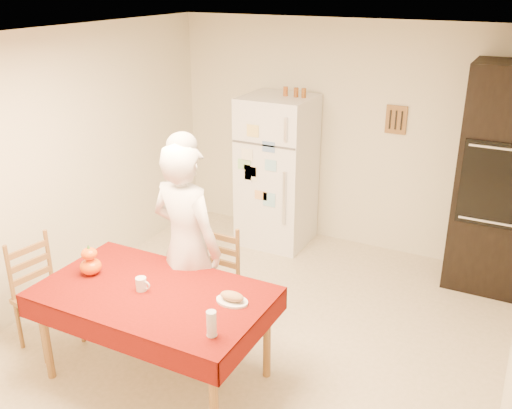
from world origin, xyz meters
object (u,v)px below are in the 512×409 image
Objects in this scene: dining_table at (154,299)px; oven_cabinet at (497,180)px; pumpkin_lower at (91,266)px; seated_woman at (187,247)px; wine_glass at (212,324)px; chair_left at (41,290)px; chair_far at (214,277)px; coffee_mug at (141,284)px; refrigerator at (277,172)px; bread_plate at (232,301)px.

oven_cabinet is at bearing 52.92° from dining_table.
seated_woman is at bearing 43.80° from pumpkin_lower.
seated_woman is 1.06m from wine_glass.
chair_left reaches higher than wine_glass.
coffee_mug is (-0.12, -0.80, 0.30)m from chair_far.
dining_table is at bearing 0.41° from pumpkin_lower.
refrigerator is 17.00× the size of coffee_mug.
oven_cabinet is 1.29× the size of dining_table.
oven_cabinet is 2.32× the size of chair_far.
chair_left is at bearing 35.68° from seated_woman.
oven_cabinet is 3.76m from pumpkin_lower.
dining_table is 9.66× the size of wine_glass.
wine_glass is (1.78, -0.21, 0.34)m from chair_left.
oven_cabinet is 3.27m from wine_glass.
coffee_mug is at bearing -2.44° from pumpkin_lower.
chair_far is 9.50× the size of coffee_mug.
refrigerator is 2.65m from bread_plate.
refrigerator is at bearing 82.78° from pumpkin_lower.
dining_table is at bearing 101.74° from seated_woman.
chair_far and chair_left have the same top height.
chair_left reaches higher than coffee_mug.
chair_left is 3.96× the size of bread_plate.
pumpkin_lower is at bearing 50.99° from seated_woman.
oven_cabinet reaches higher than chair_far.
refrigerator is 1.92m from chair_far.
seated_woman reaches higher than coffee_mug.
chair_far is 5.68× the size of pumpkin_lower.
chair_left is 0.54× the size of seated_woman.
refrigerator is 0.77× the size of oven_cabinet.
dining_table is 0.61m from bread_plate.
pumpkin_lower is at bearing 167.85° from wine_glass.
refrigerator is 2.14m from seated_woman.
wine_glass is (0.92, -2.92, -0.00)m from refrigerator.
chair_left is (-1.11, -0.06, -0.18)m from dining_table.
wine_glass reaches higher than dining_table.
seated_woman is (-2.07, -2.17, -0.21)m from oven_cabinet.
oven_cabinet is 13.14× the size of pumpkin_lower.
dining_table is at bearing -127.08° from oven_cabinet.
coffee_mug reaches higher than dining_table.
refrigerator is at bearing 100.66° from chair_far.
chair_far is 0.89m from bread_plate.
seated_woman is at bearing 94.56° from dining_table.
bread_plate is (-1.44, -2.56, -0.33)m from oven_cabinet.
seated_woman is at bearing 148.63° from bread_plate.
wine_glass is at bearing -72.55° from refrigerator.
chair_left is at bearing -107.66° from refrigerator.
chair_left is at bearing -176.66° from dining_table.
pumpkin_lower is at bearing -179.59° from dining_table.
pumpkin_lower reaches higher than dining_table.
refrigerator reaches higher than bread_plate.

